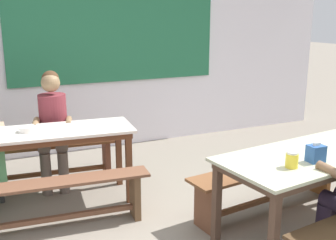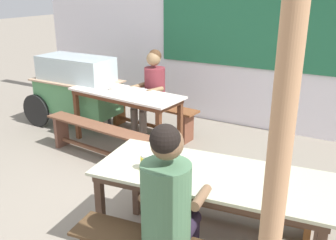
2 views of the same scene
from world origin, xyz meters
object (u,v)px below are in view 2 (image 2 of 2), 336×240
object	(u,v)px
food_cart	(76,86)
person_near_front	(169,201)
tissue_box	(175,167)
wooden_support_post	(277,176)
bench_near_back	(227,190)
dining_table_far	(126,98)
bench_far_back	(151,113)
bench_far_front	(98,137)
dining_table_near	(211,181)
soup_bowl	(115,88)
person_center_facing	(151,88)
condiment_jar	(146,162)

from	to	relation	value
food_cart	person_near_front	world-z (taller)	person_near_front
tissue_box	wooden_support_post	size ratio (longest dim) A/B	0.06
bench_near_back	dining_table_far	bearing A→B (deg)	151.53
bench_far_back	person_near_front	xyz separation A→B (m)	(1.83, -2.69, 0.47)
bench_far_front	tissue_box	world-z (taller)	tissue_box
food_cart	tissue_box	bearing A→B (deg)	-34.96
bench_far_front	bench_near_back	xyz separation A→B (m)	(1.95, -0.46, 0.01)
dining_table_near	bench_far_back	world-z (taller)	dining_table_near
food_cart	dining_table_near	bearing A→B (deg)	-30.56
bench_far_back	bench_near_back	size ratio (longest dim) A/B	0.88
person_near_front	wooden_support_post	world-z (taller)	wooden_support_post
person_near_front	food_cart	bearing A→B (deg)	141.90
dining_table_far	bench_far_back	distance (m)	0.68
dining_table_near	soup_bowl	distance (m)	2.71
dining_table_far	dining_table_near	bearing A→B (deg)	-39.01
bench_far_front	bench_near_back	bearing A→B (deg)	-13.34
dining_table_far	wooden_support_post	size ratio (longest dim) A/B	0.66
bench_far_back	wooden_support_post	distance (m)	4.02
dining_table_near	soup_bowl	size ratio (longest dim) A/B	11.41
dining_table_far	soup_bowl	bearing A→B (deg)	171.84
dining_table_far	bench_far_back	bearing A→B (deg)	84.63
dining_table_near	tissue_box	distance (m)	0.32
bench_far_back	person_center_facing	size ratio (longest dim) A/B	1.22
food_cart	person_center_facing	size ratio (longest dim) A/B	1.33
bench_far_back	dining_table_far	bearing A→B (deg)	-95.37
dining_table_far	person_center_facing	bearing A→B (deg)	76.82
bench_near_back	person_center_facing	bearing A→B (deg)	139.68
food_cart	dining_table_far	bearing A→B (deg)	-11.22
bench_far_front	soup_bowl	distance (m)	0.79
dining_table_near	person_center_facing	xyz separation A→B (m)	(-1.85, 2.08, 0.03)
person_near_front	condiment_jar	world-z (taller)	person_near_front
bench_near_back	condiment_jar	bearing A→B (deg)	-118.65
person_near_front	bench_far_back	bearing A→B (deg)	124.24
bench_near_back	wooden_support_post	xyz separation A→B (m)	(0.73, -1.34, 0.96)
bench_far_front	wooden_support_post	xyz separation A→B (m)	(2.68, -1.80, 0.97)
bench_far_front	person_center_facing	world-z (taller)	person_center_facing
bench_near_back	condiment_jar	size ratio (longest dim) A/B	14.44
bench_far_front	tissue_box	bearing A→B (deg)	-33.83
food_cart	soup_bowl	distance (m)	0.93
dining_table_far	dining_table_near	size ratio (longest dim) A/B	0.88
bench_far_back	condiment_jar	bearing A→B (deg)	-58.65
dining_table_near	bench_far_front	world-z (taller)	dining_table_near
person_near_front	condiment_jar	size ratio (longest dim) A/B	11.01
bench_near_back	person_center_facing	distance (m)	2.38
dining_table_near	wooden_support_post	size ratio (longest dim) A/B	0.75
person_center_facing	person_near_front	xyz separation A→B (m)	(1.77, -2.61, 0.05)
food_cart	person_near_front	bearing A→B (deg)	-38.10
condiment_jar	wooden_support_post	size ratio (longest dim) A/B	0.05
person_near_front	condiment_jar	bearing A→B (deg)	139.67
person_center_facing	soup_bowl	distance (m)	0.56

